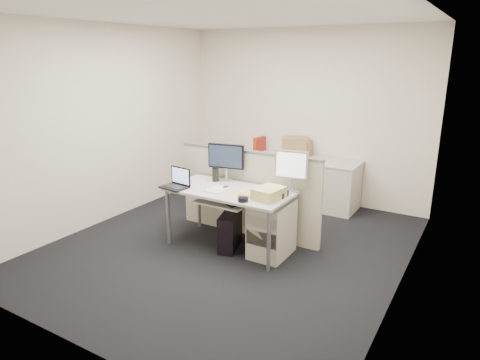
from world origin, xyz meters
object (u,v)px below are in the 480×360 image
Objects in this scene: laptop at (174,179)px; monitor_main at (226,162)px; desk_phone at (278,194)px; desk at (230,195)px.

monitor_main is at bearing 65.61° from laptop.
laptop reaches higher than desk_phone.
laptop is (-0.37, -0.60, -0.12)m from monitor_main.
laptop is 1.59× the size of desk_phone.
desk is 3.14× the size of monitor_main.
desk_phone is (0.85, -0.24, -0.21)m from monitor_main.
desk_phone is (1.22, 0.36, -0.09)m from laptop.
monitor_main is 2.40× the size of desk_phone.
desk_phone is at bearing -26.37° from monitor_main.
desk_phone is at bearing 23.71° from laptop.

